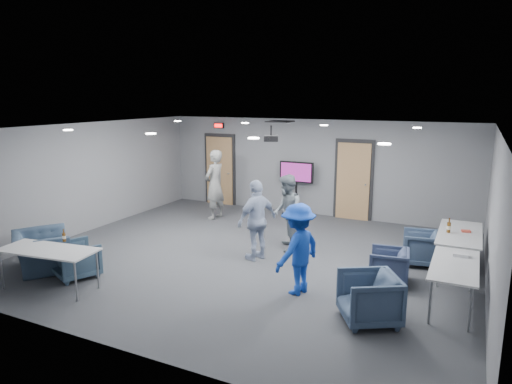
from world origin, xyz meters
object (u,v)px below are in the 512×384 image
at_px(chair_right_a, 422,248).
at_px(chair_right_b, 389,266).
at_px(table_front_left, 48,252).
at_px(projector, 271,138).
at_px(person_d, 298,249).
at_px(table_right_b, 455,267).
at_px(chair_front_a, 77,260).
at_px(bottle_front, 64,237).
at_px(bottle_right, 449,227).
at_px(chair_right_c, 369,298).
at_px(chair_front_b, 42,251).
at_px(table_right_a, 460,234).
at_px(person_c, 257,220).
at_px(person_b, 286,213).
at_px(person_a, 215,185).
at_px(tv_stand, 296,185).

bearing_deg(chair_right_a, chair_right_b, -28.55).
xyz_separation_m(table_front_left, projector, (2.38, 4.13, 1.72)).
relative_size(person_d, table_front_left, 0.87).
bearing_deg(table_right_b, chair_front_a, 104.96).
relative_size(bottle_front, bottle_right, 0.80).
height_order(chair_right_c, bottle_right, bottle_right).
xyz_separation_m(chair_front_b, bottle_front, (0.85, -0.17, 0.45)).
xyz_separation_m(chair_front_a, table_right_a, (6.39, 3.61, 0.35)).
bearing_deg(person_c, chair_front_a, -24.81).
relative_size(chair_right_a, chair_right_b, 1.09).
relative_size(person_c, chair_front_b, 1.48).
relative_size(person_b, chair_right_c, 2.03).
bearing_deg(table_front_left, table_right_a, 25.74).
bearing_deg(person_a, person_c, 52.58).
relative_size(person_b, projector, 4.26).
height_order(person_c, tv_stand, person_c).
relative_size(bottle_front, tv_stand, 0.15).
xyz_separation_m(table_right_b, bottle_right, (-0.20, 1.79, 0.16)).
xyz_separation_m(chair_right_c, tv_stand, (-3.28, 5.51, 0.49)).
bearing_deg(chair_right_a, chair_front_a, -67.42).
height_order(chair_right_a, table_right_b, table_right_b).
distance_m(chair_right_a, table_front_left, 7.06).
distance_m(person_a, chair_right_b, 5.72).
bearing_deg(chair_right_a, chair_front_b, -71.15).
bearing_deg(chair_front_b, bottle_right, -117.62).
relative_size(chair_right_a, projector, 1.89).
xyz_separation_m(chair_right_a, chair_front_a, (-5.73, -3.51, -0.00)).
height_order(person_c, projector, projector).
bearing_deg(bottle_right, person_d, -133.49).
bearing_deg(chair_right_c, bottle_right, 132.14).
xyz_separation_m(person_b, chair_front_a, (-2.93, -3.15, -0.50)).
bearing_deg(chair_front_b, table_right_a, -117.53).
height_order(chair_right_b, chair_right_c, chair_right_c).
relative_size(person_a, table_front_left, 1.06).
relative_size(table_right_a, projector, 4.80).
distance_m(chair_right_b, chair_front_b, 6.63).
distance_m(chair_right_a, bottle_right, 0.68).
bearing_deg(chair_right_a, chair_right_c, -17.57).
xyz_separation_m(chair_front_a, projector, (2.38, 3.53, 2.07)).
height_order(bottle_front, projector, projector).
bearing_deg(chair_right_b, bottle_right, 135.95).
distance_m(chair_front_b, table_right_a, 8.17).
bearing_deg(person_d, chair_right_a, 161.09).
xyz_separation_m(chair_right_b, chair_front_b, (-6.23, -2.29, 0.05)).
height_order(person_a, person_b, person_a).
distance_m(person_b, chair_right_c, 3.48).
xyz_separation_m(chair_front_a, tv_stand, (2.01, 6.15, 0.52)).
xyz_separation_m(chair_right_a, chair_right_b, (-0.44, -1.23, -0.03)).
bearing_deg(chair_front_a, tv_stand, -84.21).
relative_size(person_d, table_right_a, 0.83).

